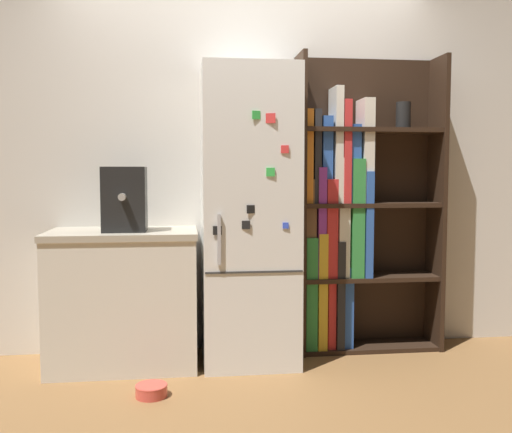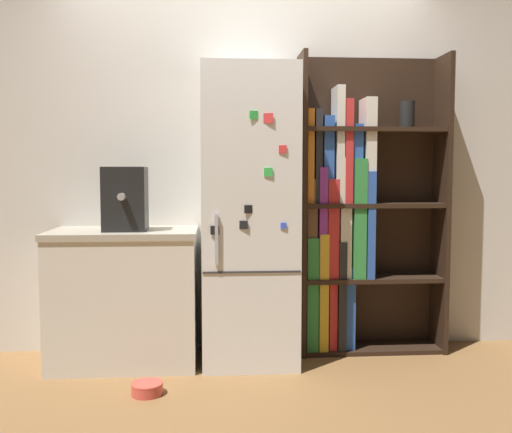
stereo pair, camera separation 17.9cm
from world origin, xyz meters
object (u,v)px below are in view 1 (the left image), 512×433
bookshelf (348,217)px  espresso_machine (125,199)px  refrigerator (249,216)px  pet_bowl (151,390)px

bookshelf → espresso_machine: size_ratio=5.04×
refrigerator → espresso_machine: (-0.78, -0.05, 0.12)m
pet_bowl → bookshelf: bearing=28.7°
bookshelf → espresso_machine: bookshelf is taller
espresso_machine → pet_bowl: espresso_machine is taller
refrigerator → pet_bowl: (-0.60, -0.55, -0.91)m
refrigerator → pet_bowl: size_ratio=10.65×
refrigerator → pet_bowl: 1.22m
refrigerator → bookshelf: bookshelf is taller
bookshelf → pet_bowl: size_ratio=11.36×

